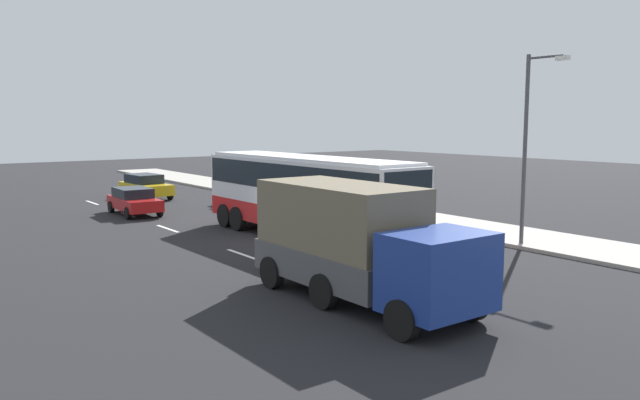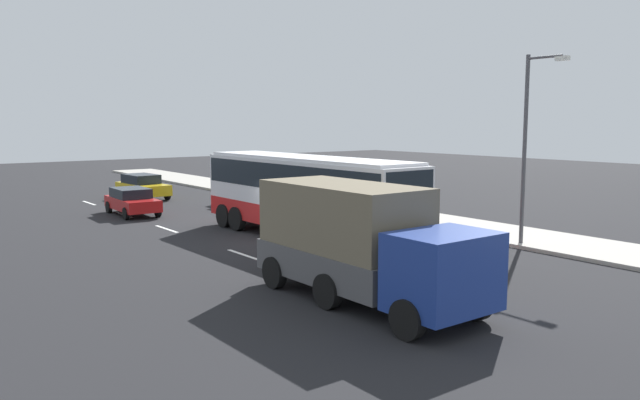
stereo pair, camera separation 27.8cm
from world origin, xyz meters
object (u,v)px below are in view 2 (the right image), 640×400
(car_yellow_taxi, at_px, (142,186))
(street_lamp, at_px, (529,137))
(coach_bus, at_px, (305,188))
(pedestrian_near_curb, at_px, (415,205))
(cargo_truck, at_px, (360,241))
(car_red_compact, at_px, (132,201))
(car_white_minivan, at_px, (246,195))

(car_yellow_taxi, distance_m, street_lamp, 25.47)
(coach_bus, height_order, pedestrian_near_curb, coach_bus)
(cargo_truck, bearing_deg, car_red_compact, 177.86)
(pedestrian_near_curb, height_order, street_lamp, street_lamp)
(cargo_truck, height_order, street_lamp, street_lamp)
(car_red_compact, bearing_deg, cargo_truck, -0.28)
(car_white_minivan, height_order, street_lamp, street_lamp)
(cargo_truck, height_order, car_white_minivan, cargo_truck)
(car_white_minivan, relative_size, pedestrian_near_curb, 2.88)
(street_lamp, bearing_deg, car_white_minivan, -169.95)
(coach_bus, xyz_separation_m, pedestrian_near_curb, (0.64, 5.94, -1.10))
(car_red_compact, distance_m, street_lamp, 20.49)
(coach_bus, distance_m, car_white_minivan, 10.67)
(coach_bus, xyz_separation_m, street_lamp, (6.58, 6.01, 2.18))
(car_red_compact, bearing_deg, street_lamp, 29.47)
(coach_bus, distance_m, pedestrian_near_curb, 6.07)
(pedestrian_near_curb, relative_size, street_lamp, 0.22)
(coach_bus, bearing_deg, car_red_compact, -164.38)
(cargo_truck, xyz_separation_m, pedestrian_near_curb, (-7.62, 10.02, -0.61))
(car_white_minivan, bearing_deg, car_red_compact, -99.25)
(car_white_minivan, distance_m, pedestrian_near_curb, 11.15)
(cargo_truck, xyz_separation_m, street_lamp, (-1.69, 10.09, 2.67))
(car_yellow_taxi, bearing_deg, car_white_minivan, 18.50)
(car_white_minivan, bearing_deg, car_yellow_taxi, -156.07)
(coach_bus, height_order, car_yellow_taxi, coach_bus)
(coach_bus, distance_m, cargo_truck, 9.23)
(cargo_truck, bearing_deg, pedestrian_near_curb, 127.50)
(cargo_truck, xyz_separation_m, car_white_minivan, (-18.38, 7.13, -0.97))
(coach_bus, bearing_deg, pedestrian_near_curb, 83.37)
(car_red_compact, xyz_separation_m, street_lamp, (17.91, 9.27, 3.60))
(coach_bus, xyz_separation_m, car_yellow_taxi, (-17.88, -0.13, -1.36))
(coach_bus, distance_m, street_lamp, 9.17)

